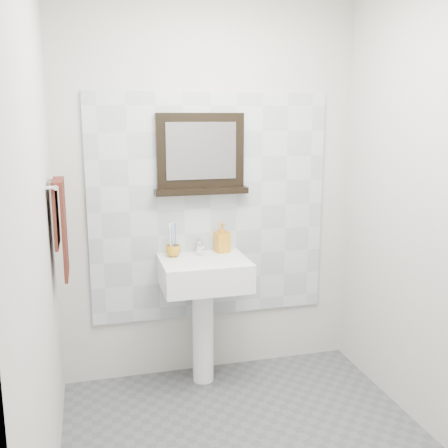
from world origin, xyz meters
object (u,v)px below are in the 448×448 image
Objects in this scene: toothbrush_cup at (173,251)px; framed_mirror at (201,156)px; hand_towel at (61,221)px; soap_dispenser at (222,237)px; pedestal_sink at (204,286)px.

toothbrush_cup is 0.16× the size of framed_mirror.
toothbrush_cup is at bearing 22.22° from hand_towel.
hand_towel is at bearing -158.14° from framed_mirror.
soap_dispenser is (0.34, 0.03, 0.06)m from toothbrush_cup.
soap_dispenser reaches higher than pedestal_sink.
toothbrush_cup is at bearing 148.23° from pedestal_sink.
hand_towel reaches higher than soap_dispenser.
pedestal_sink is 1.00m from hand_towel.
framed_mirror is at bearing 20.65° from toothbrush_cup.
framed_mirror is at bearing 151.55° from soap_dispenser.
pedestal_sink is at bearing -148.46° from soap_dispenser.
toothbrush_cup is (-0.18, 0.11, 0.22)m from pedestal_sink.
framed_mirror is (-0.13, 0.04, 0.54)m from soap_dispenser.
pedestal_sink is 1.57× the size of framed_mirror.
framed_mirror is 0.99m from hand_towel.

